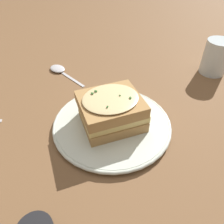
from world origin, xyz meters
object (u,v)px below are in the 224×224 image
(dinner_plate, at_px, (112,124))
(water_glass, at_px, (216,57))
(spoon, at_px, (59,70))
(sandwich, at_px, (111,110))

(dinner_plate, xyz_separation_m, water_glass, (0.29, -0.26, 0.04))
(dinner_plate, distance_m, water_glass, 0.39)
(dinner_plate, height_order, spoon, dinner_plate)
(sandwich, bearing_deg, dinner_plate, -42.90)
(sandwich, distance_m, water_glass, 0.39)
(water_glass, height_order, spoon, water_glass)
(water_glass, bearing_deg, sandwich, 137.39)
(sandwich, height_order, water_glass, water_glass)
(sandwich, relative_size, spoon, 1.18)
(dinner_plate, bearing_deg, water_glass, -42.61)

